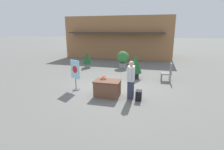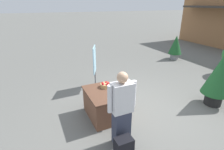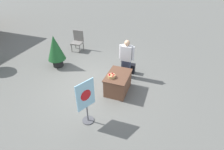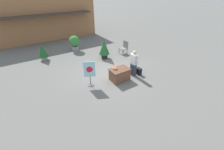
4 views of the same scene
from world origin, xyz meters
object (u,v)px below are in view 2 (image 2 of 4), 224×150
(person_visitor, at_px, (122,109))
(backpack, at_px, (124,147))
(poster_board, at_px, (95,66))
(potted_plant_near_right, at_px, (218,78))
(potted_plant_far_right, at_px, (176,46))
(display_table, at_px, (103,104))
(apple_basket, at_px, (105,85))

(person_visitor, bearing_deg, backpack, 160.45)
(poster_board, relative_size, potted_plant_near_right, 1.00)
(person_visitor, xyz_separation_m, backpack, (0.36, -0.13, -0.61))
(potted_plant_near_right, relative_size, potted_plant_far_right, 1.17)
(display_table, relative_size, potted_plant_near_right, 0.77)
(apple_basket, height_order, potted_plant_near_right, potted_plant_near_right)
(person_visitor, height_order, poster_board, person_visitor)
(apple_basket, relative_size, poster_board, 0.18)
(poster_board, xyz_separation_m, potted_plant_far_right, (-1.46, 5.00, -0.10))
(person_visitor, relative_size, potted_plant_far_right, 1.29)
(backpack, height_order, potted_plant_far_right, potted_plant_far_right)
(person_visitor, relative_size, poster_board, 1.10)
(apple_basket, relative_size, potted_plant_far_right, 0.21)
(backpack, xyz_separation_m, potted_plant_near_right, (-0.58, 3.30, 0.63))
(apple_basket, distance_m, person_visitor, 1.27)
(potted_plant_near_right, bearing_deg, person_visitor, -85.97)
(display_table, height_order, poster_board, poster_board)
(potted_plant_far_right, bearing_deg, potted_plant_near_right, -29.30)
(person_visitor, height_order, potted_plant_far_right, person_visitor)
(person_visitor, height_order, backpack, person_visitor)
(poster_board, bearing_deg, person_visitor, 106.92)
(potted_plant_near_right, bearing_deg, poster_board, -132.30)
(backpack, xyz_separation_m, poster_board, (-3.10, 0.53, 0.61))
(apple_basket, height_order, poster_board, poster_board)
(display_table, xyz_separation_m, poster_board, (-1.71, 0.40, 0.46))
(person_visitor, height_order, potted_plant_near_right, person_visitor)
(potted_plant_near_right, bearing_deg, apple_basket, -109.08)
(backpack, height_order, poster_board, poster_board)
(apple_basket, distance_m, potted_plant_near_right, 3.17)
(apple_basket, xyz_separation_m, backpack, (1.62, -0.31, -0.57))
(display_table, xyz_separation_m, potted_plant_near_right, (0.81, 3.17, 0.48))
(apple_basket, relative_size, potted_plant_near_right, 0.18)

